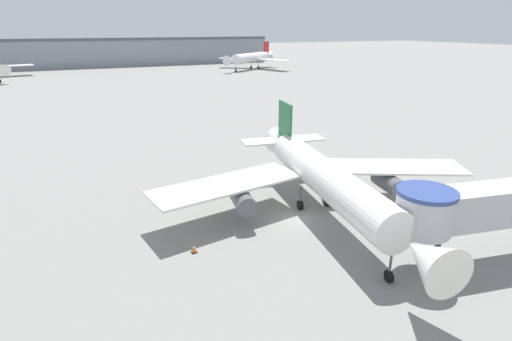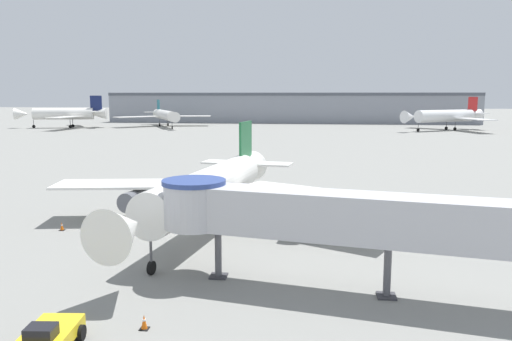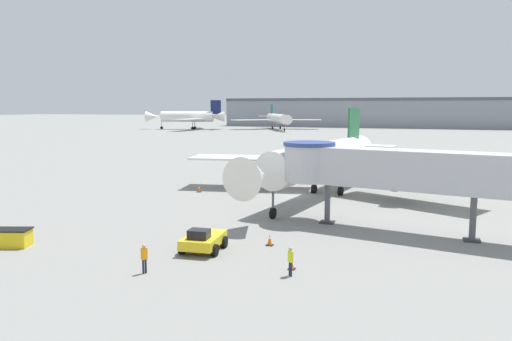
% 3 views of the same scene
% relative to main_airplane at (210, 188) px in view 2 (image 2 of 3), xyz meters
% --- Properties ---
extents(ground_plane, '(800.00, 800.00, 0.00)m').
position_rel_main_airplane_xyz_m(ground_plane, '(-2.93, 0.29, -3.79)').
color(ground_plane, gray).
extents(main_airplane, '(31.83, 29.44, 8.93)m').
position_rel_main_airplane_xyz_m(main_airplane, '(0.00, 0.00, 0.00)').
color(main_airplane, white).
rests_on(main_airplane, ground_plane).
extents(jet_bridge, '(22.23, 7.10, 6.32)m').
position_rel_main_airplane_xyz_m(jet_bridge, '(8.76, -11.93, 0.84)').
color(jet_bridge, '#B7B7BC').
rests_on(jet_bridge, ground_plane).
extents(pushback_tug_yellow, '(2.72, 3.72, 1.56)m').
position_rel_main_airplane_xyz_m(pushback_tug_yellow, '(-3.06, -21.04, -3.08)').
color(pushback_tug_yellow, yellow).
rests_on(pushback_tug_yellow, ground_plane).
extents(traffic_cone_port_wing, '(0.45, 0.45, 0.74)m').
position_rel_main_airplane_xyz_m(traffic_cone_port_wing, '(-12.91, -1.42, -3.44)').
color(traffic_cone_port_wing, black).
rests_on(traffic_cone_port_wing, ground_plane).
extents(traffic_cone_near_nose, '(0.46, 0.46, 0.76)m').
position_rel_main_airplane_xyz_m(traffic_cone_near_nose, '(0.54, -18.41, -3.43)').
color(traffic_cone_near_nose, black).
rests_on(traffic_cone_near_nose, ground_plane).
extents(background_jet_teal_tail, '(33.44, 36.48, 9.74)m').
position_rel_main_airplane_xyz_m(background_jet_teal_tail, '(-46.73, 137.30, 0.50)').
color(background_jet_teal_tail, white).
rests_on(background_jet_teal_tail, ground_plane).
extents(background_jet_red_tail, '(31.03, 30.13, 10.97)m').
position_rel_main_airplane_xyz_m(background_jet_red_tail, '(51.07, 129.63, 1.01)').
color(background_jet_red_tail, white).
rests_on(background_jet_red_tail, ground_plane).
extents(background_jet_navy_tail, '(31.29, 34.93, 11.37)m').
position_rel_main_airplane_xyz_m(background_jet_navy_tail, '(-80.07, 127.36, 1.17)').
color(background_jet_navy_tail, white).
rests_on(background_jet_navy_tail, ground_plane).
extents(terminal_building, '(152.69, 24.16, 12.50)m').
position_rel_main_airplane_xyz_m(terminal_building, '(-2.92, 175.29, 2.47)').
color(terminal_building, gray).
rests_on(terminal_building, ground_plane).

